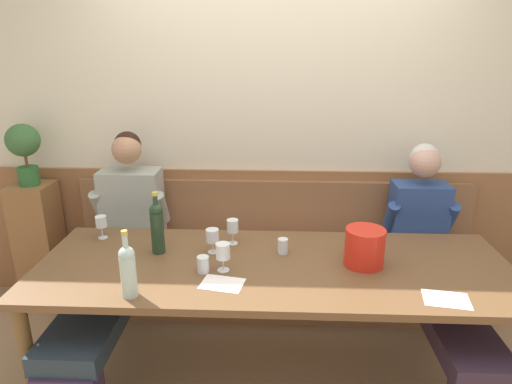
{
  "coord_description": "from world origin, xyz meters",
  "views": [
    {
      "loc": [
        -0.0,
        -2.1,
        1.9
      ],
      "look_at": [
        -0.11,
        0.43,
        1.05
      ],
      "focal_mm": 31.44,
      "sensor_mm": 36.0,
      "label": 1
    }
  ],
  "objects_px": {
    "wine_bottle_amber_mid": "(157,226)",
    "wine_bottle_clear_water": "(128,269)",
    "person_left_seat": "(434,260)",
    "person_right_seat": "(117,250)",
    "wine_glass_mid_left": "(213,237)",
    "ice_bucket": "(365,247)",
    "wine_glass_left_end": "(233,227)",
    "dining_table": "(274,275)",
    "potted_plant": "(24,147)",
    "water_tumbler_center": "(203,264)",
    "wine_glass_center_front": "(101,223)",
    "wine_glass_mid_right": "(223,252)",
    "wall_bench": "(274,274)",
    "water_tumbler_right": "(283,246)"
  },
  "relations": [
    {
      "from": "wine_bottle_clear_water",
      "to": "water_tumbler_right",
      "type": "height_order",
      "value": "wine_bottle_clear_water"
    },
    {
      "from": "wine_glass_left_end",
      "to": "wine_glass_center_front",
      "type": "relative_size",
      "value": 1.07
    },
    {
      "from": "wine_bottle_clear_water",
      "to": "wine_glass_mid_left",
      "type": "bearing_deg",
      "value": 55.42
    },
    {
      "from": "person_left_seat",
      "to": "water_tumbler_center",
      "type": "xyz_separation_m",
      "value": [
        -1.36,
        -0.45,
        0.18
      ]
    },
    {
      "from": "dining_table",
      "to": "wine_bottle_amber_mid",
      "type": "height_order",
      "value": "wine_bottle_amber_mid"
    },
    {
      "from": "water_tumbler_right",
      "to": "potted_plant",
      "type": "distance_m",
      "value": 1.95
    },
    {
      "from": "wine_bottle_clear_water",
      "to": "wine_glass_left_end",
      "type": "height_order",
      "value": "wine_bottle_clear_water"
    },
    {
      "from": "wine_bottle_clear_water",
      "to": "wine_glass_center_front",
      "type": "bearing_deg",
      "value": 120.1
    },
    {
      "from": "wine_bottle_clear_water",
      "to": "wine_glass_mid_right",
      "type": "height_order",
      "value": "wine_bottle_clear_water"
    },
    {
      "from": "ice_bucket",
      "to": "water_tumbler_right",
      "type": "bearing_deg",
      "value": 164.83
    },
    {
      "from": "wine_glass_mid_right",
      "to": "water_tumbler_center",
      "type": "distance_m",
      "value": 0.12
    },
    {
      "from": "wine_bottle_amber_mid",
      "to": "person_left_seat",
      "type": "bearing_deg",
      "value": 7.98
    },
    {
      "from": "person_right_seat",
      "to": "wine_glass_mid_left",
      "type": "bearing_deg",
      "value": -19.89
    },
    {
      "from": "dining_table",
      "to": "wine_glass_left_end",
      "type": "height_order",
      "value": "wine_glass_left_end"
    },
    {
      "from": "wine_bottle_amber_mid",
      "to": "person_right_seat",
      "type": "bearing_deg",
      "value": 144.16
    },
    {
      "from": "wine_glass_left_end",
      "to": "potted_plant",
      "type": "distance_m",
      "value": 1.62
    },
    {
      "from": "person_right_seat",
      "to": "wine_glass_mid_left",
      "type": "xyz_separation_m",
      "value": [
        0.65,
        -0.24,
        0.21
      ]
    },
    {
      "from": "ice_bucket",
      "to": "wine_glass_left_end",
      "type": "relative_size",
      "value": 1.39
    },
    {
      "from": "potted_plant",
      "to": "wall_bench",
      "type": "bearing_deg",
      "value": -1.14
    },
    {
      "from": "dining_table",
      "to": "wine_glass_mid_right",
      "type": "relative_size",
      "value": 16.67
    },
    {
      "from": "person_left_seat",
      "to": "wine_glass_center_front",
      "type": "height_order",
      "value": "person_left_seat"
    },
    {
      "from": "wine_bottle_amber_mid",
      "to": "potted_plant",
      "type": "distance_m",
      "value": 1.3
    },
    {
      "from": "ice_bucket",
      "to": "wine_glass_left_end",
      "type": "bearing_deg",
      "value": 162.47
    },
    {
      "from": "person_right_seat",
      "to": "wine_glass_center_front",
      "type": "height_order",
      "value": "person_right_seat"
    },
    {
      "from": "dining_table",
      "to": "wine_glass_mid_left",
      "type": "height_order",
      "value": "wine_glass_mid_left"
    },
    {
      "from": "wine_glass_mid_left",
      "to": "water_tumbler_right",
      "type": "bearing_deg",
      "value": 1.35
    },
    {
      "from": "ice_bucket",
      "to": "wine_bottle_clear_water",
      "type": "relative_size",
      "value": 0.63
    },
    {
      "from": "dining_table",
      "to": "wine_bottle_amber_mid",
      "type": "relative_size",
      "value": 7.09
    },
    {
      "from": "ice_bucket",
      "to": "wine_glass_mid_right",
      "type": "xyz_separation_m",
      "value": [
        -0.75,
        -0.1,
        0.0
      ]
    },
    {
      "from": "water_tumbler_right",
      "to": "wine_bottle_clear_water",
      "type": "bearing_deg",
      "value": -146.25
    },
    {
      "from": "wall_bench",
      "to": "wine_glass_left_end",
      "type": "xyz_separation_m",
      "value": [
        -0.25,
        -0.49,
        0.58
      ]
    },
    {
      "from": "dining_table",
      "to": "wine_glass_mid_left",
      "type": "distance_m",
      "value": 0.41
    },
    {
      "from": "wine_glass_left_end",
      "to": "person_left_seat",
      "type": "bearing_deg",
      "value": 4.56
    },
    {
      "from": "wall_bench",
      "to": "potted_plant",
      "type": "distance_m",
      "value": 1.97
    },
    {
      "from": "dining_table",
      "to": "person_right_seat",
      "type": "relative_size",
      "value": 1.89
    },
    {
      "from": "water_tumbler_right",
      "to": "potted_plant",
      "type": "xyz_separation_m",
      "value": [
        -1.79,
        0.64,
        0.41
      ]
    },
    {
      "from": "wine_bottle_clear_water",
      "to": "person_left_seat",
      "type": "bearing_deg",
      "value": 22.76
    },
    {
      "from": "wine_bottle_clear_water",
      "to": "wine_bottle_amber_mid",
      "type": "height_order",
      "value": "wine_bottle_amber_mid"
    },
    {
      "from": "dining_table",
      "to": "wine_bottle_clear_water",
      "type": "bearing_deg",
      "value": -152.79
    },
    {
      "from": "dining_table",
      "to": "wine_bottle_amber_mid",
      "type": "distance_m",
      "value": 0.71
    },
    {
      "from": "wine_bottle_amber_mid",
      "to": "wine_bottle_clear_water",
      "type": "bearing_deg",
      "value": -92.33
    },
    {
      "from": "wall_bench",
      "to": "person_right_seat",
      "type": "distance_m",
      "value": 1.13
    },
    {
      "from": "dining_table",
      "to": "water_tumbler_center",
      "type": "relative_size",
      "value": 29.43
    },
    {
      "from": "person_left_seat",
      "to": "water_tumbler_right",
      "type": "height_order",
      "value": "person_left_seat"
    },
    {
      "from": "ice_bucket",
      "to": "water_tumbler_center",
      "type": "xyz_separation_m",
      "value": [
        -0.86,
        -0.12,
        -0.06
      ]
    },
    {
      "from": "water_tumbler_center",
      "to": "potted_plant",
      "type": "xyz_separation_m",
      "value": [
        -1.37,
        0.88,
        0.41
      ]
    },
    {
      "from": "person_right_seat",
      "to": "person_left_seat",
      "type": "xyz_separation_m",
      "value": [
        1.99,
        -0.01,
        -0.02
      ]
    },
    {
      "from": "ice_bucket",
      "to": "potted_plant",
      "type": "relative_size",
      "value": 0.49
    },
    {
      "from": "wine_glass_left_end",
      "to": "water_tumbler_center",
      "type": "xyz_separation_m",
      "value": [
        -0.12,
        -0.35,
        -0.06
      ]
    },
    {
      "from": "wine_glass_mid_left",
      "to": "water_tumbler_right",
      "type": "distance_m",
      "value": 0.4
    }
  ]
}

